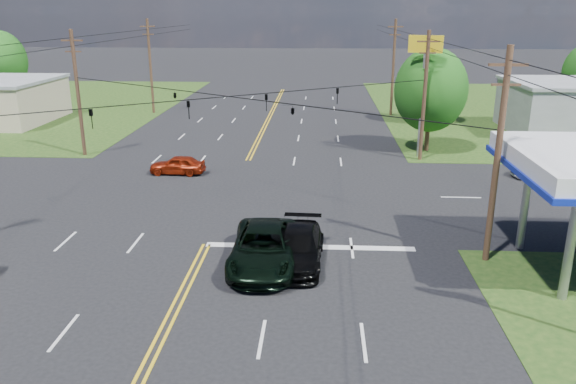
# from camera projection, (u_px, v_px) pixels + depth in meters

# --- Properties ---
(ground) EXTENTS (280.00, 280.00, 0.00)m
(ground) POSITION_uv_depth(u_px,v_px,m) (232.00, 193.00, 34.75)
(ground) COLOR black
(ground) RESTS_ON ground
(stop_bar) EXTENTS (10.00, 0.50, 0.02)m
(stop_bar) POSITION_uv_depth(u_px,v_px,m) (310.00, 247.00, 26.88)
(stop_bar) COLOR silver
(stop_bar) RESTS_ON ground
(pole_se) EXTENTS (1.60, 0.28, 9.50)m
(pole_se) POSITION_uv_depth(u_px,v_px,m) (498.00, 155.00, 23.98)
(pole_se) COLOR #41271B
(pole_se) RESTS_ON ground
(pole_nw) EXTENTS (1.60, 0.28, 9.50)m
(pole_nw) POSITION_uv_depth(u_px,v_px,m) (78.00, 92.00, 42.49)
(pole_nw) COLOR #41271B
(pole_nw) RESTS_ON ground
(pole_ne) EXTENTS (1.60, 0.28, 9.50)m
(pole_ne) POSITION_uv_depth(u_px,v_px,m) (424.00, 95.00, 41.07)
(pole_ne) COLOR #41271B
(pole_ne) RESTS_ON ground
(pole_left_far) EXTENTS (1.60, 0.28, 10.00)m
(pole_left_far) POSITION_uv_depth(u_px,v_px,m) (150.00, 65.00, 60.45)
(pole_left_far) COLOR #41271B
(pole_left_far) RESTS_ON ground
(pole_right_far) EXTENTS (1.60, 0.28, 10.00)m
(pole_right_far) POSITION_uv_depth(u_px,v_px,m) (393.00, 67.00, 59.03)
(pole_right_far) COLOR #41271B
(pole_right_far) RESTS_ON ground
(span_wire_signals) EXTENTS (26.00, 18.00, 1.13)m
(span_wire_signals) POSITION_uv_depth(u_px,v_px,m) (229.00, 96.00, 32.90)
(span_wire_signals) COLOR black
(span_wire_signals) RESTS_ON ground
(power_lines) EXTENTS (26.04, 100.00, 0.64)m
(power_lines) POSITION_uv_depth(u_px,v_px,m) (221.00, 53.00, 30.20)
(power_lines) COLOR black
(power_lines) RESTS_ON ground
(tree_right_a) EXTENTS (5.70, 5.70, 8.18)m
(tree_right_a) POSITION_uv_depth(u_px,v_px,m) (431.00, 90.00, 43.88)
(tree_right_a) COLOR #41271B
(tree_right_a) RESTS_ON ground
(tree_right_b) EXTENTS (4.94, 4.94, 7.09)m
(tree_right_b) POSITION_uv_depth(u_px,v_px,m) (433.00, 80.00, 55.34)
(tree_right_b) COLOR #41271B
(tree_right_b) RESTS_ON ground
(tree_far_l) EXTENTS (6.08, 6.08, 8.72)m
(tree_far_l) POSITION_uv_depth(u_px,v_px,m) (0.00, 61.00, 65.28)
(tree_far_l) COLOR #41271B
(tree_far_l) RESTS_ON ground
(pickup_dkgreen) EXTENTS (2.91, 6.17, 1.70)m
(pickup_dkgreen) POSITION_uv_depth(u_px,v_px,m) (264.00, 248.00, 24.71)
(pickup_dkgreen) COLOR black
(pickup_dkgreen) RESTS_ON ground
(suv_black) EXTENTS (2.36, 5.31, 1.51)m
(suv_black) POSITION_uv_depth(u_px,v_px,m) (299.00, 248.00, 24.96)
(suv_black) COLOR black
(suv_black) RESTS_ON ground
(sedan_red) EXTENTS (3.83, 1.64, 1.29)m
(sedan_red) POSITION_uv_depth(u_px,v_px,m) (177.00, 165.00, 38.74)
(sedan_red) COLOR maroon
(sedan_red) RESTS_ON ground
(sedan_far) EXTENTS (4.76, 2.08, 1.36)m
(sedan_far) POSITION_uv_depth(u_px,v_px,m) (547.00, 168.00, 37.90)
(sedan_far) COLOR #BBBBC0
(sedan_far) RESTS_ON ground
(polesign_ne) EXTENTS (2.44, 1.06, 9.09)m
(polesign_ne) POSITION_uv_depth(u_px,v_px,m) (424.00, 62.00, 41.31)
(polesign_ne) COLOR #A5A5AA
(polesign_ne) RESTS_ON ground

